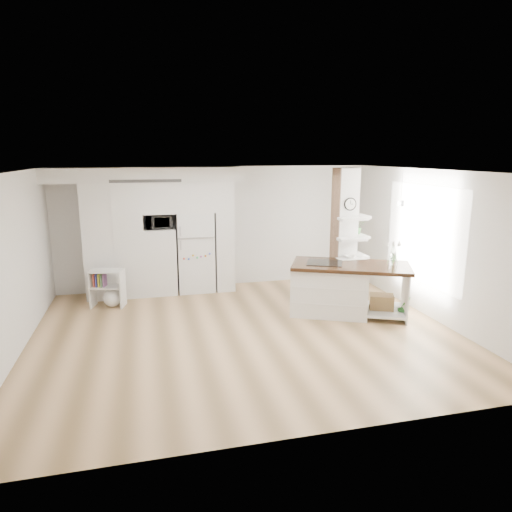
{
  "coord_description": "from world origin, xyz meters",
  "views": [
    {
      "loc": [
        -1.56,
        -7.1,
        2.97
      ],
      "look_at": [
        0.41,
        0.9,
        1.12
      ],
      "focal_mm": 32.0,
      "sensor_mm": 36.0,
      "label": 1
    }
  ],
  "objects_px": {
    "kitchen_island": "(336,287)",
    "bookshelf": "(109,291)",
    "floor_plant_a": "(404,308)",
    "refrigerator": "(195,252)"
  },
  "relations": [
    {
      "from": "floor_plant_a",
      "to": "refrigerator",
      "type": "bearing_deg",
      "value": 142.23
    },
    {
      "from": "floor_plant_a",
      "to": "kitchen_island",
      "type": "bearing_deg",
      "value": 151.4
    },
    {
      "from": "bookshelf",
      "to": "floor_plant_a",
      "type": "distance_m",
      "value": 5.66
    },
    {
      "from": "refrigerator",
      "to": "kitchen_island",
      "type": "distance_m",
      "value": 3.23
    },
    {
      "from": "refrigerator",
      "to": "kitchen_island",
      "type": "xyz_separation_m",
      "value": [
        2.41,
        -2.12,
        -0.37
      ]
    },
    {
      "from": "kitchen_island",
      "to": "bookshelf",
      "type": "relative_size",
      "value": 3.17
    },
    {
      "from": "refrigerator",
      "to": "floor_plant_a",
      "type": "bearing_deg",
      "value": -37.77
    },
    {
      "from": "kitchen_island",
      "to": "bookshelf",
      "type": "distance_m",
      "value": 4.44
    },
    {
      "from": "bookshelf",
      "to": "floor_plant_a",
      "type": "xyz_separation_m",
      "value": [
        5.3,
        -2.0,
        -0.11
      ]
    },
    {
      "from": "kitchen_island",
      "to": "bookshelf",
      "type": "xyz_separation_m",
      "value": [
        -4.21,
        1.41,
        -0.18
      ]
    }
  ]
}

